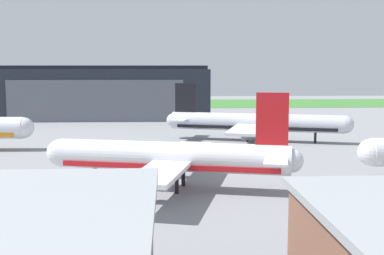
# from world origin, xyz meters

# --- Properties ---
(ground_plane) EXTENTS (440.00, 440.00, 0.00)m
(ground_plane) POSITION_xyz_m (0.00, 0.00, 0.00)
(ground_plane) COLOR gray
(grass_field_strip) EXTENTS (440.00, 56.00, 0.08)m
(grass_field_strip) POSITION_xyz_m (0.00, 158.98, 0.04)
(grass_field_strip) COLOR #3E7C34
(grass_field_strip) RESTS_ON ground_plane
(maintenance_hangar) EXTENTS (70.97, 29.00, 17.42)m
(maintenance_hangar) POSITION_xyz_m (-25.22, 94.19, 8.25)
(maintenance_hangar) COLOR #232833
(maintenance_hangar) RESTS_ON ground_plane
(airliner_far_left) EXTENTS (40.81, 37.69, 13.05)m
(airliner_far_left) POSITION_xyz_m (16.82, 37.77, 4.15)
(airliner_far_left) COLOR silver
(airliner_far_left) RESTS_ON ground_plane
(airliner_near_left) EXTENTS (34.84, 31.20, 13.39)m
(airliner_near_left) POSITION_xyz_m (-2.91, -6.39, 4.39)
(airliner_near_left) COLOR silver
(airliner_near_left) RESTS_ON ground_plane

